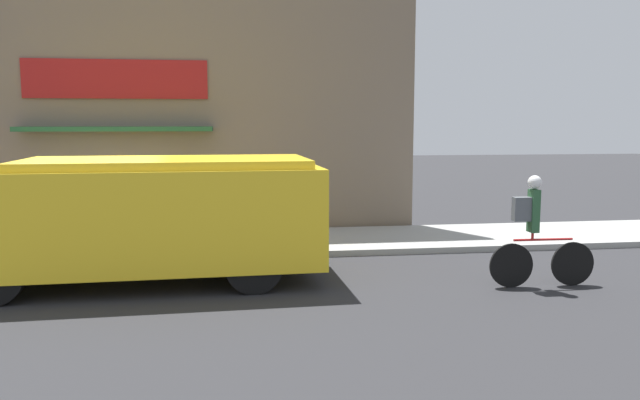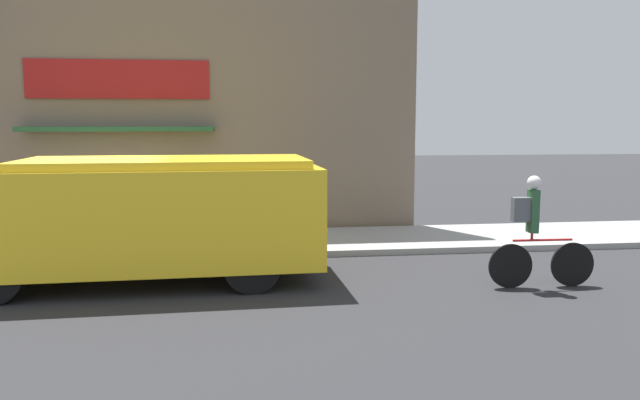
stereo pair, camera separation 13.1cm
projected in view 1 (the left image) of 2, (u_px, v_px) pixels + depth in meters
name	position (u px, v px, depth m)	size (l,w,h in m)	color
ground_plane	(91.00, 265.00, 10.95)	(70.00, 70.00, 0.00)	#2B2B2D
sidewalk	(105.00, 247.00, 12.21)	(28.00, 2.59, 0.12)	#999993
storefront	(113.00, 101.00, 13.35)	(13.29, 0.76, 5.88)	#756656
school_bus	(149.00, 216.00, 9.69)	(5.81, 2.76, 1.93)	yellow
cyclist	(536.00, 234.00, 9.39)	(1.65, 0.21, 1.70)	black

